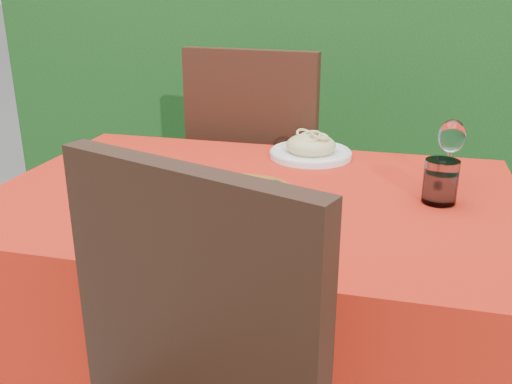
% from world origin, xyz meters
% --- Properties ---
extents(hedge, '(3.20, 0.55, 1.78)m').
position_xyz_m(hedge, '(0.00, 1.55, 0.92)').
color(hedge, black).
rests_on(hedge, ground).
extents(dining_table, '(1.26, 0.86, 0.75)m').
position_xyz_m(dining_table, '(0.00, 0.00, 0.60)').
color(dining_table, '#432415').
rests_on(dining_table, ground).
extents(chair_far, '(0.50, 0.50, 1.02)m').
position_xyz_m(chair_far, '(-0.15, 0.67, 0.59)').
color(chair_far, black).
rests_on(chair_far, ground).
extents(pizza_plate, '(0.31, 0.31, 0.06)m').
position_xyz_m(pizza_plate, '(0.00, -0.13, 0.77)').
color(pizza_plate, white).
rests_on(pizza_plate, dining_table).
extents(pasta_plate, '(0.24, 0.24, 0.07)m').
position_xyz_m(pasta_plate, '(0.09, 0.33, 0.77)').
color(pasta_plate, silver).
rests_on(pasta_plate, dining_table).
extents(water_glass, '(0.08, 0.08, 0.10)m').
position_xyz_m(water_glass, '(0.43, 0.04, 0.79)').
color(water_glass, silver).
rests_on(water_glass, dining_table).
extents(wine_glass, '(0.07, 0.07, 0.16)m').
position_xyz_m(wine_glass, '(0.46, 0.19, 0.86)').
color(wine_glass, white).
rests_on(wine_glass, dining_table).
extents(fork, '(0.06, 0.19, 0.01)m').
position_xyz_m(fork, '(-0.29, -0.01, 0.75)').
color(fork, silver).
rests_on(fork, dining_table).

